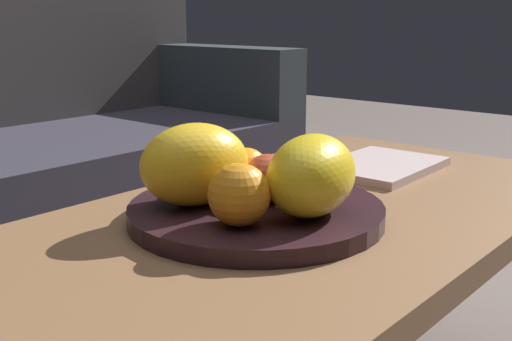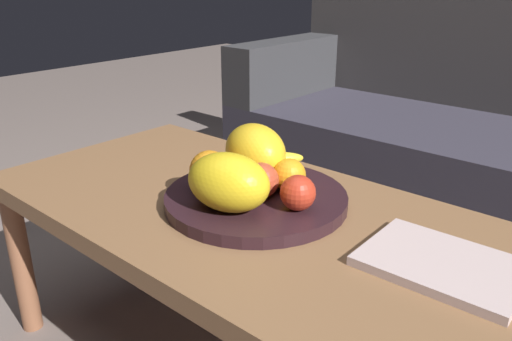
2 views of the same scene
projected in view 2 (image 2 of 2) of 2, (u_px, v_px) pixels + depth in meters
name	position (u px, v px, depth m)	size (l,w,h in m)	color
coffee_table	(259.00, 232.00, 1.05)	(1.24, 0.57, 0.43)	brown
couch	(485.00, 151.00, 1.76)	(1.70, 0.70, 0.90)	#33303C
fruit_bowl	(256.00, 199.00, 1.06)	(0.37, 0.37, 0.03)	black
melon_large_front	(228.00, 182.00, 0.97)	(0.17, 0.11, 0.11)	yellow
melon_smaller_beside	(255.00, 151.00, 1.12)	(0.16, 0.12, 0.12)	yellow
orange_front	(209.00, 170.00, 1.06)	(0.08, 0.08, 0.08)	orange
orange_left	(289.00, 175.00, 1.06)	(0.07, 0.07, 0.07)	orange
apple_left	(261.00, 180.00, 1.03)	(0.07, 0.07, 0.07)	#AF4028
apple_right	(298.00, 193.00, 0.98)	(0.07, 0.07, 0.07)	red
banana_bunch	(272.00, 169.00, 1.11)	(0.16, 0.15, 0.06)	yellow
magazine	(443.00, 264.00, 0.84)	(0.25, 0.18, 0.02)	beige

